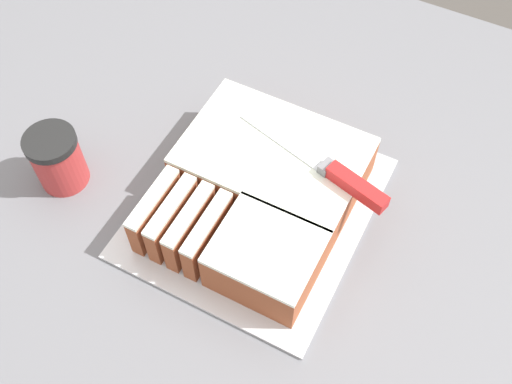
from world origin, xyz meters
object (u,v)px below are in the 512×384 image
(cake_board, at_px, (256,207))
(cake, at_px, (262,190))
(coffee_cup, at_px, (57,159))
(knife, at_px, (341,177))

(cake_board, xyz_separation_m, cake, (0.01, 0.01, 0.04))
(cake, height_order, coffee_cup, coffee_cup)
(knife, bearing_deg, cake_board, 40.04)
(cake_board, distance_m, coffee_cup, 0.33)
(cake_board, distance_m, cake, 0.04)
(cake_board, relative_size, knife, 1.42)
(cake_board, bearing_deg, knife, 24.90)
(knife, bearing_deg, coffee_cup, 34.27)
(cake, relative_size, coffee_cup, 3.08)
(knife, height_order, coffee_cup, knife)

